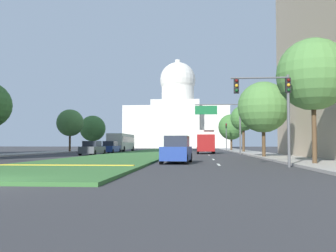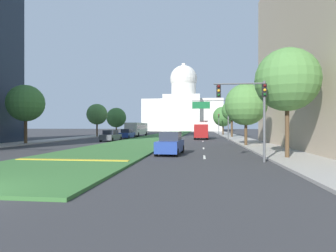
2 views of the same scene
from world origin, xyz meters
TOP-DOWN VIEW (x-y plane):
  - ground_plane at (0.00, 60.57)m, footprint 266.52×266.52m
  - grass_median at (0.00, 54.52)m, footprint 8.23×109.03m
  - median_curb_nose at (0.00, 8.90)m, footprint 7.41×0.50m
  - lane_dashes_right at (8.40, 33.05)m, footprint 0.16×44.18m
  - sidewalk_left at (-14.68, 48.46)m, footprint 4.00×109.03m
  - sidewalk_right at (14.68, 48.46)m, footprint 4.00×109.03m
  - capitol_building at (0.00, 120.30)m, footprint 34.25×29.89m
  - traffic_light_near_right at (11.33, 10.41)m, footprint 3.34×0.35m
  - traffic_light_far_right at (12.18, 57.86)m, footprint 0.28×0.35m
  - overhead_guide_sign at (10.20, 36.79)m, footprint 5.78×0.20m
  - street_tree_right_near at (14.07, 12.14)m, footprint 4.36×4.36m
  - street_tree_right_mid at (13.20, 24.66)m, footprint 4.77×4.77m
  - street_tree_left_far at (-13.36, 47.91)m, footprint 4.30×4.30m
  - street_tree_right_far at (14.11, 48.20)m, footprint 3.95×3.95m
  - street_tree_left_distant at (-14.09, 63.51)m, footprint 5.18×5.18m
  - street_tree_right_distant at (13.47, 62.45)m, footprint 4.94×4.94m
  - sedan_lead_stopped at (5.66, 14.66)m, footprint 2.03×4.58m
  - sedan_midblock at (-5.44, 33.02)m, footprint 2.14×4.70m
  - sedan_distant at (-5.47, 42.41)m, footprint 2.05×4.71m
  - sedan_far_horizon at (8.02, 57.31)m, footprint 2.16×4.47m
  - box_truck_delivery at (8.11, 41.19)m, footprint 2.40×6.40m
  - city_bus at (-5.66, 51.08)m, footprint 2.62×11.00m

SIDE VIEW (x-z plane):
  - ground_plane at x=0.00m, z-range 0.00..0.00m
  - lane_dashes_right at x=8.40m, z-range 0.00..0.01m
  - grass_median at x=0.00m, z-range 0.00..0.14m
  - sidewalk_left at x=-14.68m, z-range 0.00..0.15m
  - sidewalk_right at x=14.68m, z-range 0.00..0.15m
  - median_curb_nose at x=0.00m, z-range 0.14..0.18m
  - sedan_midblock at x=-5.44m, z-range -0.05..1.62m
  - sedan_distant at x=-5.47m, z-range -0.05..1.67m
  - sedan_far_horizon at x=8.02m, z-range -0.06..1.73m
  - sedan_lead_stopped at x=5.66m, z-range -0.07..1.79m
  - box_truck_delivery at x=8.11m, z-range 0.08..3.28m
  - city_bus at x=-5.66m, z-range 0.29..3.24m
  - traffic_light_far_right at x=12.18m, z-range 0.71..5.91m
  - traffic_light_near_right at x=11.33m, z-range 1.20..6.40m
  - street_tree_left_distant at x=-14.09m, z-range 0.93..8.00m
  - street_tree_right_distant at x=13.47m, z-range 1.05..8.12m
  - overhead_guide_sign at x=10.20m, z-range 1.41..7.91m
  - street_tree_left_far at x=-13.36m, z-range 1.27..8.14m
  - street_tree_right_mid at x=13.20m, z-range 1.18..8.32m
  - street_tree_right_far at x=14.11m, z-range 1.64..8.95m
  - street_tree_right_near at x=14.07m, z-range 1.65..9.35m
  - capitol_building at x=0.00m, z-range -5.82..25.21m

